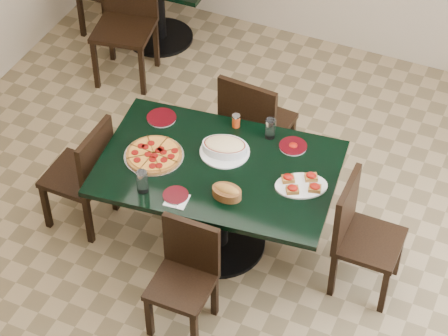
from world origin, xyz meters
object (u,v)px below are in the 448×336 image
at_px(pepperoni_pizza, 154,155).
at_px(main_table, 218,186).
at_px(chair_right, 359,231).
at_px(chair_far, 253,122).
at_px(back_chair_near, 127,14).
at_px(lasagna_casserole, 225,147).
at_px(bruschetta_platter, 301,184).
at_px(chair_left, 86,171).
at_px(bread_basket, 227,192).
at_px(chair_near, 186,272).

bearing_deg(pepperoni_pizza, main_table, 12.16).
bearing_deg(pepperoni_pizza, chair_right, 6.64).
xyz_separation_m(main_table, pepperoni_pizza, (-0.42, -0.09, 0.20)).
distance_m(chair_far, back_chair_near, 1.68).
distance_m(lasagna_casserole, bruschetta_platter, 0.58).
bearing_deg(chair_left, main_table, 101.01).
xyz_separation_m(main_table, bread_basket, (0.16, -0.23, 0.22)).
distance_m(chair_far, chair_right, 1.21).
bearing_deg(pepperoni_pizza, back_chair_near, 124.25).
bearing_deg(chair_left, chair_far, 136.48).
relative_size(chair_far, chair_near, 1.20).
bearing_deg(bruschetta_platter, chair_left, 160.59).
bearing_deg(chair_left, chair_right, 97.87).
height_order(pepperoni_pizza, lasagna_casserole, lasagna_casserole).
relative_size(chair_left, back_chair_near, 0.87).
height_order(chair_far, bruschetta_platter, chair_far).
distance_m(main_table, lasagna_casserole, 0.27).
xyz_separation_m(lasagna_casserole, bread_basket, (0.18, -0.37, -0.01)).
bearing_deg(pepperoni_pizza, chair_near, -48.69).
height_order(chair_right, bruschetta_platter, chair_right).
distance_m(chair_right, bruschetta_platter, 0.50).
height_order(chair_far, back_chair_near, back_chair_near).
bearing_deg(main_table, back_chair_near, 128.24).
xyz_separation_m(lasagna_casserole, bruschetta_platter, (0.57, -0.10, -0.02)).
bearing_deg(chair_near, chair_left, 153.37).
height_order(chair_far, bread_basket, chair_far).
relative_size(bread_basket, bruschetta_platter, 0.48).
relative_size(chair_far, chair_left, 1.08).
distance_m(chair_near, bruschetta_platter, 0.91).
distance_m(chair_near, lasagna_casserole, 0.87).
distance_m(main_table, chair_far, 0.73).
relative_size(chair_right, back_chair_near, 0.86).
relative_size(chair_far, chair_right, 1.10).
bearing_deg(pepperoni_pizza, chair_far, 65.76).
height_order(chair_right, bread_basket, chair_right).
bearing_deg(lasagna_casserole, main_table, -96.74).
bearing_deg(chair_far, main_table, 97.87).
height_order(chair_far, chair_right, chair_far).
distance_m(chair_left, bruschetta_platter, 1.52).
bearing_deg(bread_basket, chair_near, -101.03).
height_order(chair_right, back_chair_near, back_chair_near).
relative_size(chair_right, lasagna_casserole, 2.60).
distance_m(main_table, chair_near, 0.67).
bearing_deg(main_table, pepperoni_pizza, -174.45).
xyz_separation_m(chair_left, back_chair_near, (-0.60, 1.70, 0.08)).
height_order(main_table, bread_basket, bread_basket).
bearing_deg(chair_far, pepperoni_pizza, 69.66).
distance_m(chair_near, pepperoni_pizza, 0.81).
bearing_deg(chair_left, lasagna_casserole, 109.28).
xyz_separation_m(chair_near, chair_right, (0.89, 0.72, 0.04)).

